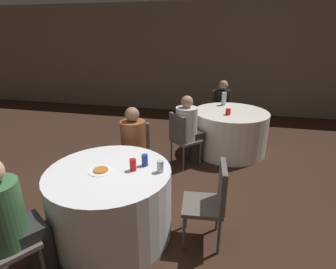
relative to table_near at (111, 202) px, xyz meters
name	(u,v)px	position (x,y,z in m)	size (l,w,h in m)	color
ground_plane	(120,234)	(0.09, -0.03, -0.38)	(16.00, 16.00, 0.00)	#382319
wall_back	(190,59)	(0.09, 5.01, 1.02)	(16.00, 0.06, 2.80)	gray
table_near	(111,202)	(0.00, 0.00, 0.00)	(1.26, 1.26, 0.76)	silver
table_far	(229,132)	(1.21, 2.45, 0.00)	(1.31, 1.31, 0.76)	white
chair_near_north	(136,149)	(-0.08, 1.04, 0.15)	(0.43, 0.43, 0.89)	#59514C
chair_near_east	(212,197)	(1.04, 0.09, 0.15)	(0.44, 0.43, 0.89)	#59514C
chair_far_southwest	(181,135)	(0.46, 1.68, 0.15)	(0.57, 0.57, 0.89)	#59514C
chair_far_north	(221,108)	(1.01, 3.50, 0.15)	(0.47, 0.47, 0.89)	#59514C
person_floral_shirt	(133,150)	(-0.07, 0.88, 0.21)	(0.35, 0.51, 1.15)	#282828
person_green_jacket	(14,223)	(-0.50, -0.73, 0.23)	(0.45, 0.48, 1.21)	#282828
person_white_shirt	(190,130)	(0.57, 1.80, 0.21)	(0.48, 0.48, 1.16)	#282828
person_black_shirt	(222,108)	(1.04, 3.34, 0.20)	(0.36, 0.50, 1.14)	#33384C
pizza_plate_near	(101,170)	(-0.07, -0.02, 0.38)	(0.25, 0.25, 0.02)	white
soda_can_silver	(160,166)	(0.52, 0.09, 0.44)	(0.07, 0.07, 0.12)	silver
soda_can_red	(133,165)	(0.24, 0.06, 0.44)	(0.07, 0.07, 0.12)	red
soda_can_blue	(145,160)	(0.33, 0.18, 0.44)	(0.07, 0.07, 0.12)	#1E38A5
bottle_far	(224,99)	(1.07, 2.87, 0.50)	(0.09, 0.09, 0.24)	silver
cup_far	(228,112)	(1.15, 2.24, 0.43)	(0.08, 0.08, 0.10)	red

